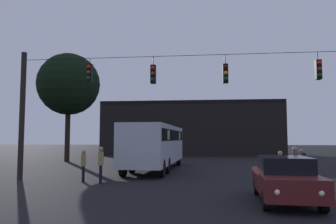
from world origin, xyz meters
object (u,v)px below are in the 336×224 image
object	(u,v)px
pedestrian_near_bus	(83,164)
tree_behind_building	(69,84)
pedestrian_crossing_right	(281,165)
pedestrian_trailing	(302,161)
city_bus	(156,143)
car_near_right	(285,178)
pedestrian_crossing_center	(295,164)
pedestrian_crossing_left	(101,162)

from	to	relation	value
pedestrian_near_bus	tree_behind_building	distance (m)	16.58
pedestrian_crossing_right	pedestrian_trailing	size ratio (longest dim) A/B	1.01
pedestrian_crossing_right	tree_behind_building	xyz separation A→B (m)	(-16.38, 13.31, 6.41)
pedestrian_near_bus	pedestrian_trailing	xyz separation A→B (m)	(11.42, 3.48, -0.02)
city_bus	car_near_right	xyz separation A→B (m)	(6.01, -10.74, -1.07)
pedestrian_near_bus	car_near_right	bearing A→B (deg)	-25.64
pedestrian_crossing_center	pedestrian_near_bus	bearing A→B (deg)	176.58
city_bus	pedestrian_near_bus	world-z (taller)	city_bus
pedestrian_near_bus	pedestrian_crossing_center	bearing A→B (deg)	-3.42
tree_behind_building	pedestrian_near_bus	bearing A→B (deg)	-63.48
pedestrian_trailing	car_near_right	bearing A→B (deg)	-109.85
pedestrian_trailing	tree_behind_building	bearing A→B (deg)	150.77
pedestrian_crossing_left	car_near_right	bearing A→B (deg)	-26.60
city_bus	pedestrian_crossing_center	xyz separation A→B (m)	(7.32, -7.18, -0.84)
pedestrian_crossing_right	pedestrian_trailing	distance (m)	3.62
car_near_right	pedestrian_crossing_center	distance (m)	3.80
pedestrian_crossing_right	tree_behind_building	bearing A→B (deg)	140.90
city_bus	pedestrian_trailing	world-z (taller)	city_bus
pedestrian_trailing	tree_behind_building	size ratio (longest dim) A/B	0.15
car_near_right	pedestrian_crossing_right	distance (m)	4.62
city_bus	tree_behind_building	xyz separation A→B (m)	(-9.48, 7.11, 5.41)
city_bus	pedestrian_trailing	xyz separation A→B (m)	(8.77, -3.11, -1.01)
pedestrian_crossing_left	pedestrian_near_bus	bearing A→B (deg)	162.35
car_near_right	pedestrian_near_bus	xyz separation A→B (m)	(-8.66, 4.16, 0.08)
pedestrian_crossing_center	pedestrian_crossing_right	xyz separation A→B (m)	(-0.42, 0.98, -0.15)
pedestrian_crossing_center	pedestrian_trailing	bearing A→B (deg)	70.36
city_bus	pedestrian_crossing_right	bearing A→B (deg)	-41.97
pedestrian_trailing	tree_behind_building	world-z (taller)	tree_behind_building
pedestrian_crossing_left	tree_behind_building	bearing A→B (deg)	119.17
pedestrian_crossing_right	pedestrian_near_bus	world-z (taller)	pedestrian_near_bus
city_bus	pedestrian_near_bus	size ratio (longest dim) A/B	7.06
pedestrian_crossing_center	pedestrian_crossing_right	bearing A→B (deg)	113.27
car_near_right	pedestrian_crossing_center	world-z (taller)	pedestrian_crossing_center
pedestrian_crossing_center	pedestrian_crossing_left	bearing A→B (deg)	178.20
pedestrian_near_bus	pedestrian_trailing	world-z (taller)	pedestrian_near_bus
car_near_right	pedestrian_crossing_left	xyz separation A→B (m)	(-7.68, 3.84, 0.20)
city_bus	pedestrian_near_bus	xyz separation A→B (m)	(-2.65, -6.58, -0.99)
city_bus	pedestrian_crossing_left	size ratio (longest dim) A/B	6.35
pedestrian_crossing_left	tree_behind_building	distance (m)	17.22
pedestrian_near_bus	pedestrian_crossing_left	bearing A→B (deg)	-17.65
pedestrian_near_bus	tree_behind_building	xyz separation A→B (m)	(-6.83, 13.69, 6.40)
pedestrian_crossing_left	pedestrian_near_bus	xyz separation A→B (m)	(-0.98, 0.31, -0.11)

